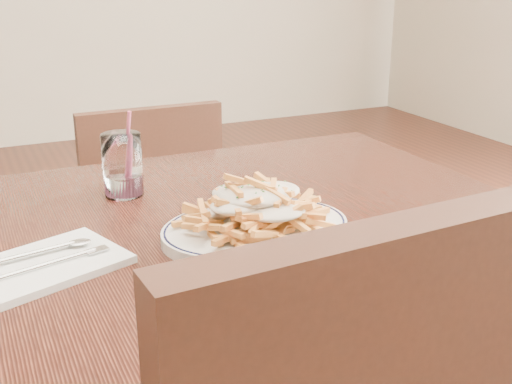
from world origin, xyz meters
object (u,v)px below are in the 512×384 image
table (175,277)px  loaded_fries (256,202)px  chair_far (147,224)px  water_glass (123,169)px  fries_plate (256,229)px

table → loaded_fries: loaded_fries is taller
chair_far → water_glass: size_ratio=5.29×
loaded_fries → water_glass: (-0.14, 0.26, -0.01)m
table → fries_plate: (0.11, -0.07, 0.09)m
chair_far → loaded_fries: bearing=-93.2°
loaded_fries → chair_far: bearing=86.8°
table → chair_far: bearing=78.3°
chair_far → water_glass: (-0.18, -0.55, 0.34)m
chair_far → table: bearing=-101.7°
fries_plate → loaded_fries: loaded_fries is taller
loaded_fries → water_glass: size_ratio=1.50×
table → chair_far: chair_far is taller
chair_far → fries_plate: size_ratio=2.24×
chair_far → water_glass: water_glass is taller
fries_plate → loaded_fries: bearing=-45.0°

